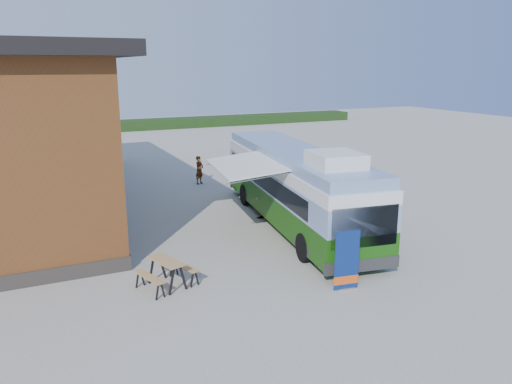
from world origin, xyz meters
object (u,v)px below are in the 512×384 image
bus (295,184)px  slurry_tanker (85,147)px  person_b (260,198)px  banner (347,266)px  person_a (199,170)px  picnic_table (167,267)px

bus → slurry_tanker: bearing=120.2°
bus → slurry_tanker: bus is taller
person_b → slurry_tanker: 16.00m
person_b → slurry_tanker: slurry_tanker is taller
person_b → banner: bearing=39.8°
person_b → bus: bearing=75.4°
person_a → slurry_tanker: slurry_tanker is taller
banner → person_a: size_ratio=1.16×
bus → banner: 6.65m
bus → person_a: (-1.25, 9.04, -1.00)m
slurry_tanker → banner: bearing=-53.2°
person_a → slurry_tanker: (-5.42, 7.46, 0.63)m
picnic_table → person_a: (5.42, 12.87, 0.16)m
bus → person_b: bus is taller
banner → person_a: 15.39m
person_b → person_a: bearing=-131.6°
banner → person_b: size_ratio=1.04×
bus → person_a: size_ratio=7.72×
bus → person_b: (-0.90, 1.59, -0.91)m
bus → picnic_table: (-6.68, -3.83, -1.16)m
person_a → person_b: (0.35, -7.45, 0.09)m
bus → slurry_tanker: (-6.68, 16.50, -0.37)m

